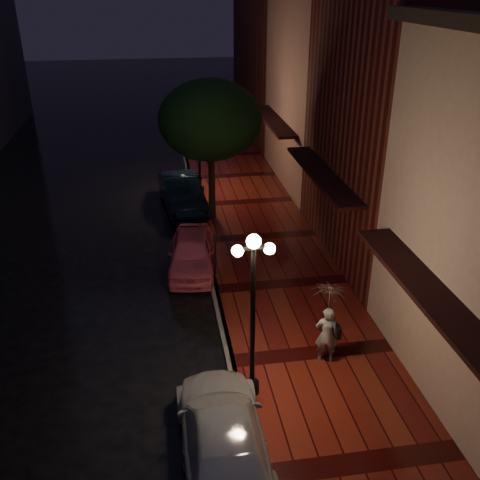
{
  "coord_description": "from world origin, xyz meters",
  "views": [
    {
      "loc": [
        -1.55,
        -15.1,
        9.34
      ],
      "look_at": [
        1.01,
        1.0,
        1.4
      ],
      "focal_mm": 40.0,
      "sensor_mm": 36.0,
      "label": 1
    }
  ],
  "objects_px": {
    "streetlamp_far": "(199,143)",
    "woman_with_umbrella": "(329,312)",
    "streetlamp_near": "(253,308)",
    "street_tree": "(211,122)",
    "silver_car": "(223,435)",
    "parking_meter": "(215,251)",
    "pink_car": "(192,252)",
    "navy_car": "(182,193)"
  },
  "relations": [
    {
      "from": "streetlamp_far",
      "to": "woman_with_umbrella",
      "type": "height_order",
      "value": "streetlamp_far"
    },
    {
      "from": "streetlamp_near",
      "to": "woman_with_umbrella",
      "type": "height_order",
      "value": "streetlamp_near"
    },
    {
      "from": "street_tree",
      "to": "woman_with_umbrella",
      "type": "height_order",
      "value": "street_tree"
    },
    {
      "from": "silver_car",
      "to": "parking_meter",
      "type": "relative_size",
      "value": 3.12
    },
    {
      "from": "streetlamp_far",
      "to": "woman_with_umbrella",
      "type": "distance_m",
      "value": 13.29
    },
    {
      "from": "pink_car",
      "to": "parking_meter",
      "type": "distance_m",
      "value": 1.11
    },
    {
      "from": "streetlamp_far",
      "to": "woman_with_umbrella",
      "type": "bearing_deg",
      "value": -80.66
    },
    {
      "from": "street_tree",
      "to": "woman_with_umbrella",
      "type": "xyz_separation_m",
      "value": [
        1.89,
        -10.08,
        -2.58
      ]
    },
    {
      "from": "streetlamp_far",
      "to": "pink_car",
      "type": "relative_size",
      "value": 1.1
    },
    {
      "from": "pink_car",
      "to": "silver_car",
      "type": "height_order",
      "value": "pink_car"
    },
    {
      "from": "woman_with_umbrella",
      "to": "streetlamp_far",
      "type": "bearing_deg",
      "value": -65.02
    },
    {
      "from": "streetlamp_near",
      "to": "pink_car",
      "type": "relative_size",
      "value": 1.1
    },
    {
      "from": "navy_car",
      "to": "silver_car",
      "type": "bearing_deg",
      "value": -96.28
    },
    {
      "from": "streetlamp_far",
      "to": "silver_car",
      "type": "distance_m",
      "value": 15.92
    },
    {
      "from": "street_tree",
      "to": "streetlamp_far",
      "type": "bearing_deg",
      "value": 94.91
    },
    {
      "from": "silver_car",
      "to": "woman_with_umbrella",
      "type": "relative_size",
      "value": 1.99
    },
    {
      "from": "woman_with_umbrella",
      "to": "parking_meter",
      "type": "distance_m",
      "value": 5.67
    },
    {
      "from": "street_tree",
      "to": "pink_car",
      "type": "relative_size",
      "value": 1.49
    },
    {
      "from": "parking_meter",
      "to": "pink_car",
      "type": "bearing_deg",
      "value": 136.22
    },
    {
      "from": "pink_car",
      "to": "silver_car",
      "type": "relative_size",
      "value": 0.85
    },
    {
      "from": "silver_car",
      "to": "woman_with_umbrella",
      "type": "bearing_deg",
      "value": -138.6
    },
    {
      "from": "street_tree",
      "to": "silver_car",
      "type": "xyz_separation_m",
      "value": [
        -1.21,
        -12.77,
        -3.58
      ]
    },
    {
      "from": "pink_car",
      "to": "silver_car",
      "type": "xyz_separation_m",
      "value": [
        0.0,
        -8.54,
        -0.0
      ]
    },
    {
      "from": "silver_car",
      "to": "parking_meter",
      "type": "height_order",
      "value": "parking_meter"
    },
    {
      "from": "streetlamp_near",
      "to": "streetlamp_far",
      "type": "bearing_deg",
      "value": 90.0
    },
    {
      "from": "navy_car",
      "to": "parking_meter",
      "type": "relative_size",
      "value": 3.1
    },
    {
      "from": "pink_car",
      "to": "streetlamp_near",
      "type": "bearing_deg",
      "value": -75.42
    },
    {
      "from": "streetlamp_far",
      "to": "street_tree",
      "type": "relative_size",
      "value": 0.74
    },
    {
      "from": "pink_car",
      "to": "navy_car",
      "type": "relative_size",
      "value": 0.86
    },
    {
      "from": "street_tree",
      "to": "navy_car",
      "type": "distance_m",
      "value": 4.0
    },
    {
      "from": "street_tree",
      "to": "navy_car",
      "type": "xyz_separation_m",
      "value": [
        -1.21,
        1.53,
        -3.5
      ]
    },
    {
      "from": "woman_with_umbrella",
      "to": "parking_meter",
      "type": "bearing_deg",
      "value": -49.72
    },
    {
      "from": "street_tree",
      "to": "navy_car",
      "type": "bearing_deg",
      "value": 128.31
    },
    {
      "from": "street_tree",
      "to": "silver_car",
      "type": "height_order",
      "value": "street_tree"
    },
    {
      "from": "streetlamp_near",
      "to": "street_tree",
      "type": "relative_size",
      "value": 0.74
    },
    {
      "from": "streetlamp_near",
      "to": "silver_car",
      "type": "height_order",
      "value": "streetlamp_near"
    },
    {
      "from": "navy_car",
      "to": "streetlamp_near",
      "type": "bearing_deg",
      "value": -91.94
    },
    {
      "from": "street_tree",
      "to": "parking_meter",
      "type": "bearing_deg",
      "value": -95.29
    },
    {
      "from": "street_tree",
      "to": "parking_meter",
      "type": "height_order",
      "value": "street_tree"
    },
    {
      "from": "navy_car",
      "to": "street_tree",
      "type": "bearing_deg",
      "value": -57.97
    },
    {
      "from": "pink_car",
      "to": "silver_car",
      "type": "distance_m",
      "value": 8.54
    },
    {
      "from": "woman_with_umbrella",
      "to": "silver_car",
      "type": "bearing_deg",
      "value": 56.59
    }
  ]
}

